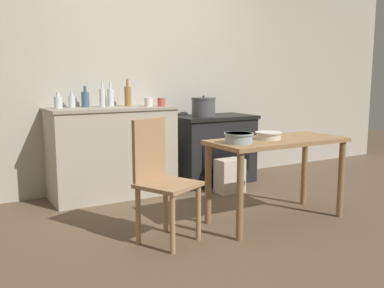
{
  "coord_description": "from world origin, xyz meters",
  "views": [
    {
      "loc": [
        -2.09,
        -3.03,
        1.26
      ],
      "look_at": [
        0.0,
        0.52,
        0.62
      ],
      "focal_mm": 40.0,
      "sensor_mm": 36.0,
      "label": 1
    }
  ],
  "objects_px": {
    "mixing_bowl_large": "(239,137)",
    "bottle_center_left": "(72,101)",
    "flour_sack": "(230,176)",
    "mixing_bowl_small": "(268,135)",
    "bottle_far_left": "(58,102)",
    "cup_right": "(149,102)",
    "cup_mid_right": "(161,102)",
    "work_table": "(277,152)",
    "bottle_center": "(102,97)",
    "bottle_mid_left": "(111,97)",
    "stock_pot": "(203,107)",
    "bottle_left": "(128,96)",
    "bottle_center_right": "(85,99)",
    "chair": "(161,177)",
    "stove": "(213,149)"
  },
  "relations": [
    {
      "from": "bottle_left",
      "to": "work_table",
      "type": "bearing_deg",
      "value": -64.87
    },
    {
      "from": "chair",
      "to": "bottle_mid_left",
      "type": "bearing_deg",
      "value": 58.91
    },
    {
      "from": "mixing_bowl_large",
      "to": "bottle_far_left",
      "type": "xyz_separation_m",
      "value": [
        -1.05,
        1.61,
        0.24
      ]
    },
    {
      "from": "mixing_bowl_small",
      "to": "bottle_center_right",
      "type": "height_order",
      "value": "bottle_center_right"
    },
    {
      "from": "mixing_bowl_large",
      "to": "mixing_bowl_small",
      "type": "xyz_separation_m",
      "value": [
        0.36,
        0.05,
        -0.01
      ]
    },
    {
      "from": "stove",
      "to": "bottle_left",
      "type": "height_order",
      "value": "bottle_left"
    },
    {
      "from": "stock_pot",
      "to": "bottle_far_left",
      "type": "relative_size",
      "value": 1.76
    },
    {
      "from": "stove",
      "to": "bottle_mid_left",
      "type": "distance_m",
      "value": 1.39
    },
    {
      "from": "mixing_bowl_small",
      "to": "bottle_far_left",
      "type": "bearing_deg",
      "value": 132.04
    },
    {
      "from": "chair",
      "to": "flour_sack",
      "type": "distance_m",
      "value": 1.59
    },
    {
      "from": "mixing_bowl_large",
      "to": "bottle_center_left",
      "type": "relative_size",
      "value": 1.47
    },
    {
      "from": "bottle_far_left",
      "to": "flour_sack",
      "type": "bearing_deg",
      "value": -19.84
    },
    {
      "from": "bottle_left",
      "to": "bottle_center_right",
      "type": "relative_size",
      "value": 1.34
    },
    {
      "from": "stock_pot",
      "to": "bottle_far_left",
      "type": "distance_m",
      "value": 1.65
    },
    {
      "from": "work_table",
      "to": "mixing_bowl_small",
      "type": "distance_m",
      "value": 0.18
    },
    {
      "from": "bottle_left",
      "to": "bottle_center_left",
      "type": "distance_m",
      "value": 0.6
    },
    {
      "from": "flour_sack",
      "to": "bottle_center_right",
      "type": "relative_size",
      "value": 1.72
    },
    {
      "from": "work_table",
      "to": "bottle_center_left",
      "type": "xyz_separation_m",
      "value": [
        -1.33,
        1.66,
        0.4
      ]
    },
    {
      "from": "work_table",
      "to": "flour_sack",
      "type": "relative_size",
      "value": 3.29
    },
    {
      "from": "flour_sack",
      "to": "mixing_bowl_large",
      "type": "height_order",
      "value": "mixing_bowl_large"
    },
    {
      "from": "mixing_bowl_small",
      "to": "bottle_center_right",
      "type": "xyz_separation_m",
      "value": [
        -1.11,
        1.62,
        0.27
      ]
    },
    {
      "from": "chair",
      "to": "bottle_center_left",
      "type": "distance_m",
      "value": 1.66
    },
    {
      "from": "bottle_center",
      "to": "cup_mid_right",
      "type": "bearing_deg",
      "value": -21.25
    },
    {
      "from": "stock_pot",
      "to": "cup_mid_right",
      "type": "bearing_deg",
      "value": -168.87
    },
    {
      "from": "work_table",
      "to": "cup_mid_right",
      "type": "height_order",
      "value": "cup_mid_right"
    },
    {
      "from": "mixing_bowl_large",
      "to": "work_table",
      "type": "bearing_deg",
      "value": 3.6
    },
    {
      "from": "bottle_center",
      "to": "cup_mid_right",
      "type": "height_order",
      "value": "bottle_center"
    },
    {
      "from": "flour_sack",
      "to": "cup_right",
      "type": "relative_size",
      "value": 3.91
    },
    {
      "from": "flour_sack",
      "to": "bottle_center_right",
      "type": "bearing_deg",
      "value": 154.18
    },
    {
      "from": "bottle_center_left",
      "to": "cup_right",
      "type": "xyz_separation_m",
      "value": [
        0.74,
        -0.29,
        -0.02
      ]
    },
    {
      "from": "bottle_mid_left",
      "to": "cup_right",
      "type": "relative_size",
      "value": 2.66
    },
    {
      "from": "stock_pot",
      "to": "mixing_bowl_small",
      "type": "xyz_separation_m",
      "value": [
        -0.23,
        -1.44,
        -0.15
      ]
    },
    {
      "from": "chair",
      "to": "mixing_bowl_small",
      "type": "xyz_separation_m",
      "value": [
        1.01,
        -0.07,
        0.26
      ]
    },
    {
      "from": "bottle_center",
      "to": "stock_pot",
      "type": "bearing_deg",
      "value": -5.07
    },
    {
      "from": "cup_mid_right",
      "to": "bottle_center_right",
      "type": "bearing_deg",
      "value": 157.44
    },
    {
      "from": "bottle_far_left",
      "to": "bottle_left",
      "type": "xyz_separation_m",
      "value": [
        0.75,
        0.0,
        0.05
      ]
    },
    {
      "from": "cup_right",
      "to": "cup_mid_right",
      "type": "bearing_deg",
      "value": -10.84
    },
    {
      "from": "work_table",
      "to": "bottle_left",
      "type": "xyz_separation_m",
      "value": [
        -0.74,
        1.59,
        0.45
      ]
    },
    {
      "from": "flour_sack",
      "to": "mixing_bowl_small",
      "type": "bearing_deg",
      "value": -106.27
    },
    {
      "from": "work_table",
      "to": "bottle_center_left",
      "type": "bearing_deg",
      "value": 128.84
    },
    {
      "from": "work_table",
      "to": "bottle_mid_left",
      "type": "bearing_deg",
      "value": 118.31
    },
    {
      "from": "bottle_center",
      "to": "bottle_center_left",
      "type": "bearing_deg",
      "value": 162.92
    },
    {
      "from": "work_table",
      "to": "chair",
      "type": "distance_m",
      "value": 1.1
    },
    {
      "from": "flour_sack",
      "to": "cup_right",
      "type": "distance_m",
      "value": 1.2
    },
    {
      "from": "flour_sack",
      "to": "cup_mid_right",
      "type": "distance_m",
      "value": 1.11
    },
    {
      "from": "bottle_mid_left",
      "to": "cup_right",
      "type": "bearing_deg",
      "value": -45.55
    },
    {
      "from": "stove",
      "to": "cup_right",
      "type": "bearing_deg",
      "value": -171.79
    },
    {
      "from": "bottle_center_right",
      "to": "bottle_center_left",
      "type": "bearing_deg",
      "value": 175.86
    },
    {
      "from": "flour_sack",
      "to": "bottle_mid_left",
      "type": "height_order",
      "value": "bottle_mid_left"
    },
    {
      "from": "bottle_far_left",
      "to": "bottle_center_right",
      "type": "relative_size",
      "value": 0.75
    }
  ]
}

